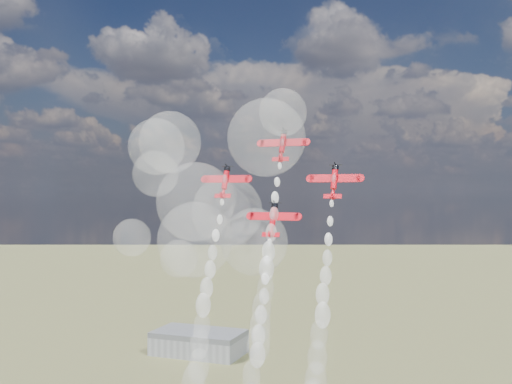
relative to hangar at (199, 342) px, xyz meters
The scene contains 9 objects.
hangar is the anchor object (origin of this frame).
plane_lead 210.06m from the hangar, 57.18° to the right, with size 12.67×5.81×8.62m.
plane_left 202.03m from the hangar, 61.74° to the right, with size 12.67×5.81×8.62m.
plane_right 216.15m from the hangar, 54.20° to the right, with size 12.67×5.81×8.62m.
plane_slot 207.83m from the hangar, 58.43° to the right, with size 12.67×5.81×8.62m.
smoke_trail_lead 207.66m from the hangar, 59.58° to the right, with size 5.39×20.49×44.97m.
smoke_trail_left 201.64m from the hangar, 63.86° to the right, with size 5.27×19.97×45.07m.
smoke_trail_right 216.01m from the hangar, 56.73° to the right, with size 5.21×20.66×45.21m.
drifted_smoke_cloud 193.62m from the hangar, 62.75° to the right, with size 59.23×40.74×50.46m.
Camera 1 is at (29.11, -124.91, 93.34)m, focal length 42.00 mm.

